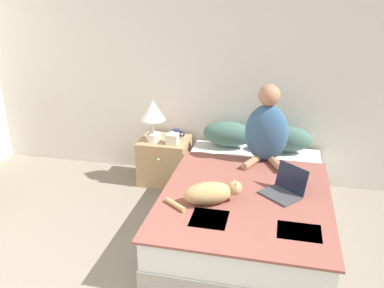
{
  "coord_description": "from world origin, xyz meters",
  "views": [
    {
      "loc": [
        0.92,
        -1.0,
        2.12
      ],
      "look_at": [
        0.2,
        2.15,
        0.81
      ],
      "focal_mm": 38.0,
      "sensor_mm": 36.0,
      "label": 1
    }
  ],
  "objects_px": {
    "coffee_mug": "(176,134)",
    "nightstand": "(165,160)",
    "table_lamp": "(153,114)",
    "pillow_far": "(286,139)",
    "laptop_open": "(284,189)",
    "pillow_near": "(228,134)",
    "cat_tabby": "(211,193)",
    "bed": "(246,208)",
    "person_sitting": "(267,130)",
    "tissue_box": "(173,139)"
  },
  "relations": [
    {
      "from": "pillow_near",
      "to": "nightstand",
      "type": "height_order",
      "value": "pillow_near"
    },
    {
      "from": "pillow_near",
      "to": "table_lamp",
      "type": "height_order",
      "value": "table_lamp"
    },
    {
      "from": "cat_tabby",
      "to": "tissue_box",
      "type": "bearing_deg",
      "value": 95.96
    },
    {
      "from": "bed",
      "to": "person_sitting",
      "type": "relative_size",
      "value": 2.63
    },
    {
      "from": "coffee_mug",
      "to": "laptop_open",
      "type": "bearing_deg",
      "value": -39.2
    },
    {
      "from": "person_sitting",
      "to": "tissue_box",
      "type": "xyz_separation_m",
      "value": [
        -0.98,
        0.12,
        -0.22
      ]
    },
    {
      "from": "pillow_near",
      "to": "cat_tabby",
      "type": "height_order",
      "value": "pillow_near"
    },
    {
      "from": "pillow_near",
      "to": "coffee_mug",
      "type": "bearing_deg",
      "value": -179.95
    },
    {
      "from": "pillow_far",
      "to": "laptop_open",
      "type": "bearing_deg",
      "value": -89.8
    },
    {
      "from": "pillow_far",
      "to": "table_lamp",
      "type": "height_order",
      "value": "table_lamp"
    },
    {
      "from": "coffee_mug",
      "to": "table_lamp",
      "type": "bearing_deg",
      "value": -148.62
    },
    {
      "from": "pillow_far",
      "to": "table_lamp",
      "type": "xyz_separation_m",
      "value": [
        -1.39,
        -0.13,
        0.21
      ]
    },
    {
      "from": "pillow_far",
      "to": "cat_tabby",
      "type": "bearing_deg",
      "value": -114.54
    },
    {
      "from": "person_sitting",
      "to": "laptop_open",
      "type": "xyz_separation_m",
      "value": [
        0.2,
        -0.66,
        -0.27
      ]
    },
    {
      "from": "pillow_near",
      "to": "laptop_open",
      "type": "relative_size",
      "value": 1.31
    },
    {
      "from": "cat_tabby",
      "to": "pillow_near",
      "type": "bearing_deg",
      "value": 68.26
    },
    {
      "from": "cat_tabby",
      "to": "laptop_open",
      "type": "xyz_separation_m",
      "value": [
        0.57,
        0.28,
        -0.04
      ]
    },
    {
      "from": "laptop_open",
      "to": "coffee_mug",
      "type": "height_order",
      "value": "laptop_open"
    },
    {
      "from": "nightstand",
      "to": "table_lamp",
      "type": "relative_size",
      "value": 1.17
    },
    {
      "from": "laptop_open",
      "to": "nightstand",
      "type": "height_order",
      "value": "laptop_open"
    },
    {
      "from": "pillow_near",
      "to": "person_sitting",
      "type": "bearing_deg",
      "value": -35.49
    },
    {
      "from": "bed",
      "to": "pillow_near",
      "type": "height_order",
      "value": "pillow_near"
    },
    {
      "from": "nightstand",
      "to": "table_lamp",
      "type": "bearing_deg",
      "value": -150.85
    },
    {
      "from": "pillow_near",
      "to": "person_sitting",
      "type": "height_order",
      "value": "person_sitting"
    },
    {
      "from": "cat_tabby",
      "to": "laptop_open",
      "type": "height_order",
      "value": "laptop_open"
    },
    {
      "from": "pillow_near",
      "to": "tissue_box",
      "type": "bearing_deg",
      "value": -162.35
    },
    {
      "from": "laptop_open",
      "to": "pillow_far",
      "type": "bearing_deg",
      "value": 129.81
    },
    {
      "from": "pillow_near",
      "to": "pillow_far",
      "type": "distance_m",
      "value": 0.61
    },
    {
      "from": "bed",
      "to": "coffee_mug",
      "type": "distance_m",
      "value": 1.27
    },
    {
      "from": "bed",
      "to": "table_lamp",
      "type": "distance_m",
      "value": 1.43
    },
    {
      "from": "table_lamp",
      "to": "laptop_open",
      "type": "bearing_deg",
      "value": -30.7
    },
    {
      "from": "laptop_open",
      "to": "table_lamp",
      "type": "xyz_separation_m",
      "value": [
        -1.39,
        0.83,
        0.3
      ]
    },
    {
      "from": "coffee_mug",
      "to": "nightstand",
      "type": "bearing_deg",
      "value": -146.88
    },
    {
      "from": "pillow_far",
      "to": "nightstand",
      "type": "distance_m",
      "value": 1.34
    },
    {
      "from": "bed",
      "to": "laptop_open",
      "type": "bearing_deg",
      "value": -17.61
    },
    {
      "from": "pillow_near",
      "to": "tissue_box",
      "type": "height_order",
      "value": "pillow_near"
    },
    {
      "from": "pillow_far",
      "to": "person_sitting",
      "type": "xyz_separation_m",
      "value": [
        -0.19,
        -0.3,
        0.19
      ]
    },
    {
      "from": "pillow_near",
      "to": "nightstand",
      "type": "xyz_separation_m",
      "value": [
        -0.68,
        -0.08,
        -0.34
      ]
    },
    {
      "from": "pillow_near",
      "to": "pillow_far",
      "type": "bearing_deg",
      "value": 0.0
    },
    {
      "from": "bed",
      "to": "cat_tabby",
      "type": "relative_size",
      "value": 3.37
    },
    {
      "from": "tissue_box",
      "to": "pillow_far",
      "type": "bearing_deg",
      "value": 8.68
    },
    {
      "from": "person_sitting",
      "to": "coffee_mug",
      "type": "distance_m",
      "value": 1.05
    },
    {
      "from": "pillow_far",
      "to": "table_lamp",
      "type": "bearing_deg",
      "value": -174.55
    },
    {
      "from": "laptop_open",
      "to": "coffee_mug",
      "type": "xyz_separation_m",
      "value": [
        -1.18,
        0.96,
        0.04
      ]
    },
    {
      "from": "bed",
      "to": "person_sitting",
      "type": "distance_m",
      "value": 0.8
    },
    {
      "from": "person_sitting",
      "to": "cat_tabby",
      "type": "xyz_separation_m",
      "value": [
        -0.37,
        -0.94,
        -0.23
      ]
    },
    {
      "from": "cat_tabby",
      "to": "coffee_mug",
      "type": "distance_m",
      "value": 1.38
    },
    {
      "from": "pillow_near",
      "to": "coffee_mug",
      "type": "distance_m",
      "value": 0.57
    },
    {
      "from": "pillow_far",
      "to": "laptop_open",
      "type": "relative_size",
      "value": 1.31
    },
    {
      "from": "cat_tabby",
      "to": "table_lamp",
      "type": "height_order",
      "value": "table_lamp"
    }
  ]
}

